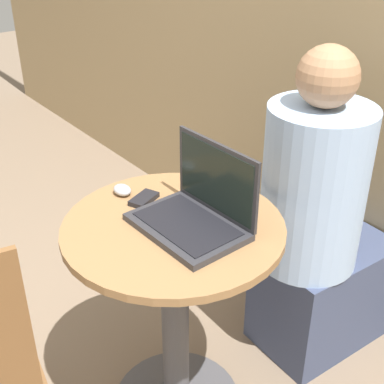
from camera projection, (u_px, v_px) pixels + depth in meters
The scene contains 5 objects.
round_table at pixel (175, 295), 1.66m from camera, with size 0.65×0.65×0.76m.
laptop at pixel (197, 210), 1.51m from camera, with size 0.33×0.23×0.24m.
cell_phone at pixel (144, 199), 1.65m from camera, with size 0.08×0.11×0.02m.
computer_mouse at pixel (122, 190), 1.68m from camera, with size 0.07×0.05×0.03m.
person_seated at pixel (318, 238), 1.93m from camera, with size 0.36×0.55×1.21m.
Camera 1 is at (1.05, -0.75, 1.59)m, focal length 50.00 mm.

